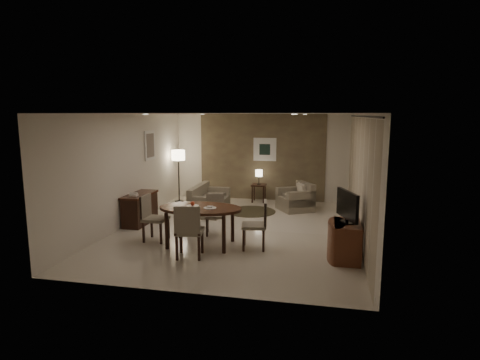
% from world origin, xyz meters
% --- Properties ---
extents(room_shell, '(5.50, 7.00, 2.70)m').
position_xyz_m(room_shell, '(0.00, 0.40, 1.35)').
color(room_shell, beige).
rests_on(room_shell, ground).
extents(taupe_accent, '(3.96, 0.03, 2.70)m').
position_xyz_m(taupe_accent, '(0.00, 3.48, 1.35)').
color(taupe_accent, olive).
rests_on(taupe_accent, wall_back).
extents(curtain_wall, '(0.08, 6.70, 2.58)m').
position_xyz_m(curtain_wall, '(2.68, 0.00, 1.32)').
color(curtain_wall, '#BAB091').
rests_on(curtain_wall, wall_right).
extents(curtain_rod, '(0.03, 6.80, 0.03)m').
position_xyz_m(curtain_rod, '(2.68, 0.00, 2.64)').
color(curtain_rod, black).
rests_on(curtain_rod, wall_right).
extents(art_back_frame, '(0.72, 0.03, 0.72)m').
position_xyz_m(art_back_frame, '(0.10, 3.46, 1.60)').
color(art_back_frame, silver).
rests_on(art_back_frame, wall_back).
extents(art_back_canvas, '(0.34, 0.01, 0.34)m').
position_xyz_m(art_back_canvas, '(0.10, 3.44, 1.60)').
color(art_back_canvas, black).
rests_on(art_back_canvas, wall_back).
extents(art_left_frame, '(0.03, 0.60, 0.80)m').
position_xyz_m(art_left_frame, '(-2.72, 1.20, 1.85)').
color(art_left_frame, silver).
rests_on(art_left_frame, wall_left).
extents(art_left_canvas, '(0.01, 0.46, 0.64)m').
position_xyz_m(art_left_canvas, '(-2.71, 1.20, 1.85)').
color(art_left_canvas, gray).
rests_on(art_left_canvas, wall_left).
extents(downlight_nl, '(0.10, 0.10, 0.01)m').
position_xyz_m(downlight_nl, '(-1.40, -1.80, 2.69)').
color(downlight_nl, white).
rests_on(downlight_nl, ceiling).
extents(downlight_nr, '(0.10, 0.10, 0.01)m').
position_xyz_m(downlight_nr, '(1.40, -1.80, 2.69)').
color(downlight_nr, white).
rests_on(downlight_nr, ceiling).
extents(downlight_fl, '(0.10, 0.10, 0.01)m').
position_xyz_m(downlight_fl, '(-1.40, 1.80, 2.69)').
color(downlight_fl, white).
rests_on(downlight_fl, ceiling).
extents(downlight_fr, '(0.10, 0.10, 0.01)m').
position_xyz_m(downlight_fr, '(1.40, 1.80, 2.69)').
color(downlight_fr, white).
rests_on(downlight_fr, ceiling).
extents(console_desk, '(0.48, 1.20, 0.75)m').
position_xyz_m(console_desk, '(-2.49, 0.00, 0.38)').
color(console_desk, '#411D15').
rests_on(console_desk, floor).
extents(telephone, '(0.20, 0.14, 0.09)m').
position_xyz_m(telephone, '(-2.49, -0.30, 0.80)').
color(telephone, white).
rests_on(telephone, console_desk).
extents(tv_cabinet, '(0.48, 0.90, 0.70)m').
position_xyz_m(tv_cabinet, '(2.40, -1.50, 0.35)').
color(tv_cabinet, brown).
rests_on(tv_cabinet, floor).
extents(flat_tv, '(0.36, 0.85, 0.60)m').
position_xyz_m(flat_tv, '(2.38, -1.50, 1.02)').
color(flat_tv, black).
rests_on(flat_tv, tv_cabinet).
extents(dining_table, '(1.72, 1.07, 0.80)m').
position_xyz_m(dining_table, '(-0.52, -1.29, 0.40)').
color(dining_table, '#411D15').
rests_on(dining_table, floor).
extents(chair_near, '(0.57, 0.57, 1.03)m').
position_xyz_m(chair_near, '(-0.51, -1.99, 0.52)').
color(chair_near, gray).
rests_on(chair_near, floor).
extents(chair_far, '(0.52, 0.52, 0.89)m').
position_xyz_m(chair_far, '(-0.43, -0.48, 0.45)').
color(chair_far, gray).
rests_on(chair_far, floor).
extents(chair_left, '(0.49, 0.49, 0.99)m').
position_xyz_m(chair_left, '(-1.54, -1.19, 0.49)').
color(chair_left, gray).
rests_on(chair_left, floor).
extents(chair_right, '(0.54, 0.54, 0.98)m').
position_xyz_m(chair_right, '(0.59, -1.26, 0.49)').
color(chair_right, gray).
rests_on(chair_right, floor).
extents(plate_a, '(0.26, 0.26, 0.02)m').
position_xyz_m(plate_a, '(-0.70, -1.24, 0.81)').
color(plate_a, white).
rests_on(plate_a, dining_table).
extents(plate_b, '(0.26, 0.26, 0.02)m').
position_xyz_m(plate_b, '(-0.30, -1.34, 0.81)').
color(plate_b, white).
rests_on(plate_b, dining_table).
extents(fruit_apple, '(0.09, 0.09, 0.09)m').
position_xyz_m(fruit_apple, '(-0.70, -1.24, 0.87)').
color(fruit_apple, '#B02F14').
rests_on(fruit_apple, plate_a).
extents(napkin, '(0.12, 0.08, 0.03)m').
position_xyz_m(napkin, '(-0.30, -1.34, 0.84)').
color(napkin, white).
rests_on(napkin, plate_b).
extents(round_rug, '(1.36, 1.36, 0.01)m').
position_xyz_m(round_rug, '(-0.02, 1.79, 0.01)').
color(round_rug, '#453E26').
rests_on(round_rug, floor).
extents(sofa, '(1.61, 0.81, 0.75)m').
position_xyz_m(sofa, '(-1.12, 1.44, 0.38)').
color(sofa, gray).
rests_on(sofa, floor).
extents(armchair, '(1.16, 1.18, 0.78)m').
position_xyz_m(armchair, '(1.17, 2.21, 0.39)').
color(armchair, gray).
rests_on(armchair, floor).
extents(side_table, '(0.43, 0.43, 0.55)m').
position_xyz_m(side_table, '(-0.02, 3.09, 0.28)').
color(side_table, black).
rests_on(side_table, floor).
extents(table_lamp, '(0.22, 0.22, 0.50)m').
position_xyz_m(table_lamp, '(-0.02, 3.09, 0.80)').
color(table_lamp, '#FFEAC1').
rests_on(table_lamp, side_table).
extents(floor_lamp, '(0.41, 0.41, 1.61)m').
position_xyz_m(floor_lamp, '(-2.44, 2.59, 0.80)').
color(floor_lamp, '#FFE5B7').
rests_on(floor_lamp, floor).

